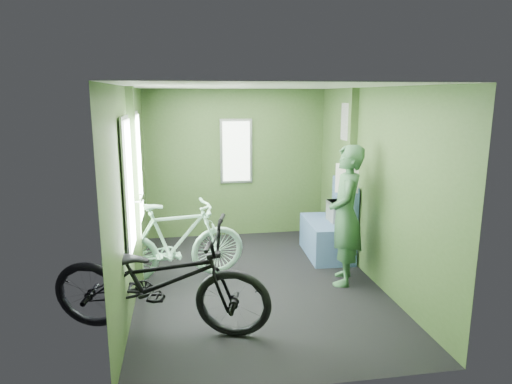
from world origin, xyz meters
TOP-DOWN VIEW (x-y plane):
  - room at (-0.04, 0.04)m, footprint 4.00×4.02m
  - bicycle_black at (-1.09, -1.02)m, footprint 2.25×1.45m
  - bicycle_mint at (-0.95, 0.21)m, footprint 1.78×0.94m
  - passenger at (1.03, -0.11)m, footprint 0.58×0.73m
  - waste_box at (1.26, 0.80)m, footprint 0.23×0.32m
  - bench_seat at (1.15, 0.82)m, footprint 0.60×1.01m

SIDE VIEW (x-z plane):
  - bicycle_black at x=-1.09m, z-range -0.60..0.60m
  - bicycle_mint at x=-0.95m, z-range -0.54..0.54m
  - bench_seat at x=1.15m, z-range -0.21..0.83m
  - waste_box at x=1.26m, z-range 0.00..0.78m
  - passenger at x=1.03m, z-range 0.00..1.66m
  - room at x=-0.04m, z-range 0.28..2.59m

